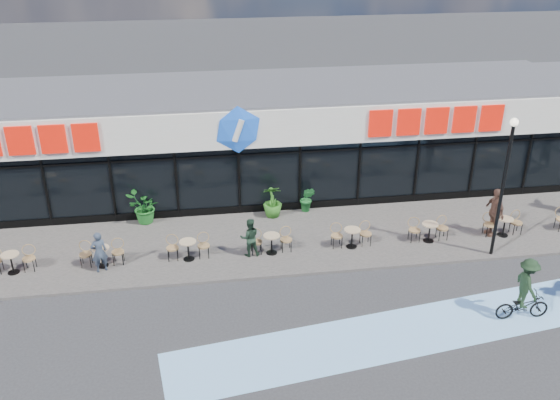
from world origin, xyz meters
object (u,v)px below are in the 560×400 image
object	(u,v)px
potted_plant_left	(144,208)
cyclist_a	(525,294)
patron_right	(250,237)
pedestrian_a	(494,212)
potted_plant_right	(273,201)
lamp_post	(505,177)
potted_plant_mid	(307,199)
patron_left	(99,252)

from	to	relation	value
potted_plant_left	cyclist_a	xyz separation A→B (m)	(11.78, -7.92, 0.12)
patron_right	pedestrian_a	size ratio (longest dim) A/B	0.76
potted_plant_right	pedestrian_a	xyz separation A→B (m)	(8.14, -2.79, 0.29)
potted_plant_right	patron_right	world-z (taller)	patron_right
lamp_post	potted_plant_mid	world-z (taller)	lamp_post
patron_left	patron_right	world-z (taller)	patron_left
potted_plant_mid	cyclist_a	size ratio (longest dim) A/B	0.53
pedestrian_a	cyclist_a	bearing A→B (deg)	-19.68
potted_plant_left	cyclist_a	bearing A→B (deg)	-33.93
potted_plant_mid	cyclist_a	bearing A→B (deg)	-57.24
patron_left	cyclist_a	distance (m)	13.84
pedestrian_a	potted_plant_mid	bearing A→B (deg)	-117.43
potted_plant_mid	patron_right	bearing A→B (deg)	-130.28
potted_plant_mid	patron_right	size ratio (longest dim) A/B	0.76
potted_plant_left	patron_right	world-z (taller)	patron_right
patron_left	cyclist_a	world-z (taller)	cyclist_a
potted_plant_mid	pedestrian_a	bearing A→B (deg)	-24.43
lamp_post	pedestrian_a	bearing A→B (deg)	64.04
lamp_post	cyclist_a	world-z (taller)	lamp_post
potted_plant_mid	pedestrian_a	world-z (taller)	pedestrian_a
potted_plant_left	patron_left	world-z (taller)	patron_left
potted_plant_left	potted_plant_right	distance (m)	5.14
potted_plant_right	cyclist_a	size ratio (longest dim) A/B	0.65
potted_plant_right	patron_right	distance (m)	3.21
lamp_post	patron_right	distance (m)	9.09
potted_plant_left	cyclist_a	distance (m)	14.20
lamp_post	potted_plant_right	size ratio (longest dim) A/B	3.80
patron_left	pedestrian_a	bearing A→B (deg)	160.47
potted_plant_mid	patron_left	world-z (taller)	patron_left
patron_left	patron_right	distance (m)	5.21
lamp_post	potted_plant_mid	size ratio (longest dim) A/B	4.65
lamp_post	potted_plant_left	distance (m)	13.53
potted_plant_left	potted_plant_mid	world-z (taller)	potted_plant_left
patron_left	cyclist_a	size ratio (longest dim) A/B	0.73
cyclist_a	potted_plant_mid	bearing A→B (deg)	122.76
potted_plant_left	patron_left	distance (m)	3.65
potted_plant_left	pedestrian_a	bearing A→B (deg)	-12.42
potted_plant_left	patron_right	distance (m)	4.98
potted_plant_right	lamp_post	bearing A→B (deg)	-29.22
potted_plant_mid	pedestrian_a	xyz separation A→B (m)	(6.66, -3.03, 0.41)
lamp_post	potted_plant_right	bearing A→B (deg)	150.78
lamp_post	potted_plant_right	xyz separation A→B (m)	(-7.47, 4.18, -2.38)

